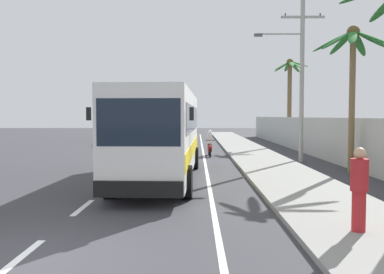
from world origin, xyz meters
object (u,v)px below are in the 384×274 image
(coach_bus_far_lane, at_px, (151,121))
(palm_fourth, at_px, (290,88))
(motorcycle_beside_bus, at_px, (210,146))
(palm_third, at_px, (352,62))
(coach_bus_foreground, at_px, (162,131))
(utility_pole_mid, at_px, (300,68))
(pedestrian_midwalk, at_px, (359,187))

(coach_bus_far_lane, relative_size, palm_fourth, 1.53)
(motorcycle_beside_bus, xyz_separation_m, palm_third, (5.99, -7.77, 4.23))
(palm_third, distance_m, palm_fourth, 15.95)
(coach_bus_foreground, xyz_separation_m, utility_pole_mid, (7.03, 6.24, 3.23))
(pedestrian_midwalk, xyz_separation_m, palm_third, (3.44, 9.73, 3.83))
(coach_bus_far_lane, distance_m, motorcycle_beside_bus, 19.00)
(utility_pole_mid, bearing_deg, coach_bus_far_lane, 116.37)
(coach_bus_far_lane, distance_m, pedestrian_midwalk, 36.53)
(coach_bus_far_lane, xyz_separation_m, palm_third, (11.75, -25.83, 2.88))
(palm_fourth, bearing_deg, coach_bus_far_lane, 141.84)
(palm_fourth, bearing_deg, palm_third, -93.06)
(coach_bus_foreground, bearing_deg, utility_pole_mid, 41.61)
(coach_bus_foreground, relative_size, palm_fourth, 1.55)
(coach_bus_foreground, distance_m, utility_pole_mid, 9.94)
(utility_pole_mid, distance_m, palm_third, 4.61)
(coach_bus_far_lane, bearing_deg, coach_bus_foreground, -82.64)
(coach_bus_foreground, distance_m, palm_fourth, 20.10)
(utility_pole_mid, relative_size, palm_fourth, 1.35)
(motorcycle_beside_bus, xyz_separation_m, palm_fourth, (6.84, 8.15, 4.21))
(motorcycle_beside_bus, relative_size, palm_third, 0.30)
(motorcycle_beside_bus, bearing_deg, palm_third, -52.38)
(pedestrian_midwalk, bearing_deg, palm_fourth, 69.51)
(pedestrian_midwalk, xyz_separation_m, utility_pole_mid, (2.28, 14.18, 4.10))
(coach_bus_foreground, height_order, palm_third, palm_third)
(coach_bus_foreground, xyz_separation_m, pedestrian_midwalk, (4.75, -7.94, -0.87))
(coach_bus_foreground, distance_m, pedestrian_midwalk, 9.29)
(coach_bus_foreground, distance_m, coach_bus_far_lane, 27.84)
(coach_bus_far_lane, xyz_separation_m, pedestrian_midwalk, (8.31, -35.55, -0.95))
(coach_bus_foreground, xyz_separation_m, coach_bus_far_lane, (-3.57, 27.61, 0.08))
(motorcycle_beside_bus, bearing_deg, palm_fourth, 50.00)
(motorcycle_beside_bus, bearing_deg, coach_bus_foreground, -102.95)
(pedestrian_midwalk, bearing_deg, coach_bus_far_lane, 92.16)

